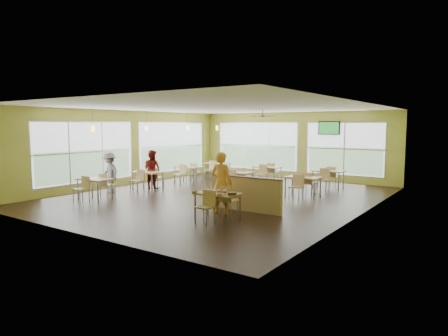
{
  "coord_description": "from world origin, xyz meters",
  "views": [
    {
      "loc": [
        8.19,
        -11.61,
        2.53
      ],
      "look_at": [
        0.88,
        -1.07,
        1.19
      ],
      "focal_mm": 32.0,
      "sensor_mm": 36.0,
      "label": 1
    }
  ],
  "objects": [
    {
      "name": "cup_yellow",
      "position": [
        1.89,
        -3.14,
        0.81
      ],
      "size": [
        0.09,
        0.09,
        0.31
      ],
      "color": "white",
      "rests_on": "main_table"
    },
    {
      "name": "window_bays",
      "position": [
        -2.65,
        3.08,
        1.48
      ],
      "size": [
        9.24,
        10.24,
        2.38
      ],
      "color": "white",
      "rests_on": "room"
    },
    {
      "name": "room",
      "position": [
        0.0,
        0.0,
        1.6
      ],
      "size": [
        12.0,
        12.04,
        3.2
      ],
      "color": "black",
      "rests_on": "ground"
    },
    {
      "name": "cup_blue",
      "position": [
        1.7,
        -3.08,
        0.81
      ],
      "size": [
        0.08,
        0.08,
        0.3
      ],
      "color": "white",
      "rests_on": "main_table"
    },
    {
      "name": "ketchup_cup",
      "position": [
        2.55,
        -3.24,
        0.76
      ],
      "size": [
        0.06,
        0.06,
        0.02
      ],
      "primitive_type": "cylinder",
      "color": "#B61415",
      "rests_on": "main_table"
    },
    {
      "name": "dining_tables",
      "position": [
        -1.05,
        1.71,
        0.63
      ],
      "size": [
        6.92,
        8.72,
        0.87
      ],
      "color": "tan",
      "rests_on": "floor"
    },
    {
      "name": "wrapper_left",
      "position": [
        1.46,
        -3.3,
        0.77
      ],
      "size": [
        0.18,
        0.16,
        0.04
      ],
      "primitive_type": "ellipsoid",
      "rotation": [
        0.0,
        0.0,
        0.01
      ],
      "color": "olive",
      "rests_on": "main_table"
    },
    {
      "name": "wrapper_mid",
      "position": [
        2.05,
        -2.85,
        0.78
      ],
      "size": [
        0.24,
        0.22,
        0.05
      ],
      "primitive_type": "ellipsoid",
      "rotation": [
        0.0,
        0.0,
        -0.14
      ],
      "color": "olive",
      "rests_on": "main_table"
    },
    {
      "name": "patron_maroon",
      "position": [
        -3.36,
        -0.09,
        0.79
      ],
      "size": [
        0.81,
        0.65,
        1.57
      ],
      "primitive_type": "imported",
      "rotation": [
        0.0,
        0.0,
        3.22
      ],
      "color": "maroon",
      "rests_on": "floor"
    },
    {
      "name": "ceiling_fan",
      "position": [
        -0.0,
        3.0,
        2.95
      ],
      "size": [
        1.25,
        1.25,
        0.29
      ],
      "color": "#2D2119",
      "rests_on": "ceiling"
    },
    {
      "name": "half_wall_divider",
      "position": [
        2.0,
        -1.55,
        0.52
      ],
      "size": [
        2.4,
        0.14,
        1.04
      ],
      "color": "tan",
      "rests_on": "floor"
    },
    {
      "name": "cup_red_far",
      "position": [
        2.33,
        -3.11,
        0.82
      ],
      "size": [
        0.09,
        0.09,
        0.34
      ],
      "color": "white",
      "rests_on": "main_table"
    },
    {
      "name": "patron_grey",
      "position": [
        -4.03,
        -1.68,
        0.77
      ],
      "size": [
        1.09,
        0.75,
        1.55
      ],
      "primitive_type": "imported",
      "rotation": [
        0.0,
        0.0,
        -0.18
      ],
      "color": "slate",
      "rests_on": "floor"
    },
    {
      "name": "food_basket",
      "position": [
        2.49,
        -3.01,
        0.79
      ],
      "size": [
        0.27,
        0.27,
        0.06
      ],
      "color": "black",
      "rests_on": "main_table"
    },
    {
      "name": "cup_red_near",
      "position": [
        2.12,
        -3.12,
        0.81
      ],
      "size": [
        0.09,
        0.09,
        0.32
      ],
      "color": "white",
      "rests_on": "main_table"
    },
    {
      "name": "tv_backwall",
      "position": [
        1.8,
        5.9,
        2.45
      ],
      "size": [
        1.0,
        0.07,
        0.6
      ],
      "color": "black",
      "rests_on": "wall_back"
    },
    {
      "name": "main_table",
      "position": [
        2.0,
        -3.0,
        0.63
      ],
      "size": [
        1.22,
        1.52,
        0.87
      ],
      "color": "tan",
      "rests_on": "floor"
    },
    {
      "name": "pendant_lights",
      "position": [
        -3.2,
        0.68,
        2.45
      ],
      "size": [
        0.11,
        7.31,
        0.86
      ],
      "color": "#2D2119",
      "rests_on": "ceiling"
    },
    {
      "name": "man_plaid",
      "position": [
        1.65,
        -2.31,
        0.9
      ],
      "size": [
        0.71,
        0.51,
        1.81
      ],
      "primitive_type": "imported",
      "rotation": [
        0.0,
        0.0,
        3.26
      ],
      "color": "orange",
      "rests_on": "floor"
    },
    {
      "name": "wrapper_right",
      "position": [
        2.27,
        -3.28,
        0.77
      ],
      "size": [
        0.19,
        0.18,
        0.04
      ],
      "primitive_type": "ellipsoid",
      "rotation": [
        0.0,
        0.0,
        -0.34
      ],
      "color": "olive",
      "rests_on": "main_table"
    }
  ]
}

